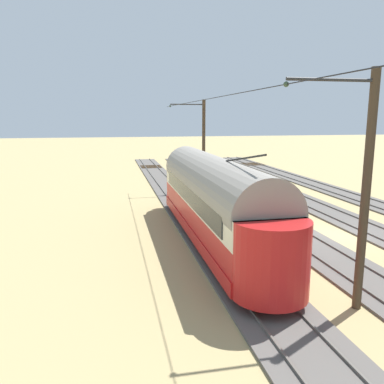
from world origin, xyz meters
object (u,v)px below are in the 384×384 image
Objects in this scene: catenary_pole_foreground at (203,144)px; track_end_bumper at (238,194)px; catenary_pole_mid_near at (364,189)px; vintage_streetcar at (213,197)px.

catenary_pole_foreground is 5.83m from track_end_bumper.
catenary_pole_foreground is at bearing -90.00° from catenary_pole_mid_near.
vintage_streetcar is 8.48m from catenary_pole_mid_near.
catenary_pole_mid_near is 4.24× the size of track_end_bumper.
vintage_streetcar is 2.22× the size of catenary_pole_mid_near.
catenary_pole_mid_near is at bearing 84.21° from track_end_bumper.
catenary_pole_mid_near is 17.85m from track_end_bumper.
vintage_streetcar is at bearing 78.76° from catenary_pole_foreground.
catenary_pole_foreground is 4.24× the size of track_end_bumper.
catenary_pole_mid_near is (-2.74, 7.84, 1.73)m from vintage_streetcar.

